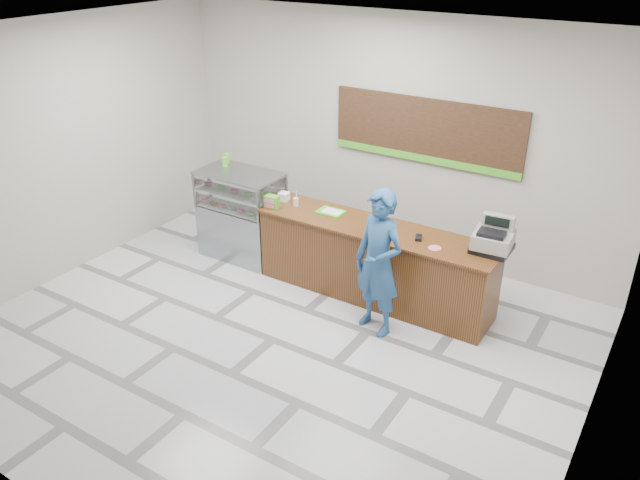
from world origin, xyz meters
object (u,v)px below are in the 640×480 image
Objects in this scene: display_case at (242,214)px; customer at (379,263)px; serving_tray at (331,212)px; sales_counter at (374,262)px; cash_register at (493,239)px.

display_case is 0.72× the size of customer.
serving_tray is at bearing 3.27° from display_case.
serving_tray is at bearing 173.29° from sales_counter.
sales_counter is 6.52× the size of cash_register.
customer reaches higher than sales_counter.
display_case is at bearing 177.47° from cash_register.
sales_counter is at bearing -178.73° from cash_register.
serving_tray is 0.20× the size of customer.
customer is at bearing -14.07° from display_case.
customer is (0.39, -0.65, 0.40)m from sales_counter.
serving_tray is at bearing 176.98° from cash_register.
serving_tray is at bearing 161.91° from customer.
display_case is (-2.22, -0.00, 0.16)m from sales_counter.
sales_counter is at bearing -7.60° from serving_tray.
customer is (-1.08, -0.82, -0.27)m from cash_register.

